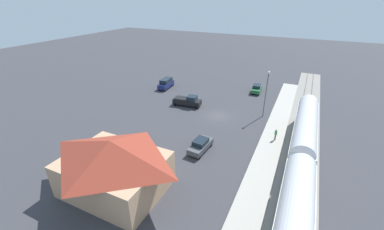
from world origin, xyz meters
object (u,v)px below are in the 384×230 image
object	(u,v)px
station_building	(114,165)
sedan_green	(257,88)
suv_navy	(166,83)
sedan_charcoal	(201,145)
pedestrian_on_platform	(276,134)
light_pole_near_platform	(266,89)
pickup_black	(188,101)

from	to	relation	value
station_building	sedan_green	world-z (taller)	station_building
suv_navy	sedan_charcoal	xyz separation A→B (m)	(-17.43, 19.92, -0.27)
pedestrian_on_platform	light_pole_near_platform	xyz separation A→B (m)	(3.19, -7.64, 3.88)
pickup_black	sedan_charcoal	xyz separation A→B (m)	(-8.41, 12.95, -0.15)
sedan_charcoal	sedan_green	bearing A→B (deg)	-94.57
pedestrian_on_platform	suv_navy	xyz separation A→B (m)	(26.38, -13.08, -0.13)
sedan_green	pickup_black	bearing A→B (deg)	51.56
station_building	pickup_black	distance (m)	23.96
pedestrian_on_platform	sedan_charcoal	distance (m)	11.27
light_pole_near_platform	sedan_charcoal	bearing A→B (deg)	68.33
pickup_black	suv_navy	xyz separation A→B (m)	(9.02, -6.97, 0.12)
suv_navy	sedan_charcoal	world-z (taller)	suv_navy
suv_navy	light_pole_near_platform	bearing A→B (deg)	166.79
pickup_black	sedan_charcoal	size ratio (longest dim) A/B	1.20
sedan_green	sedan_charcoal	size ratio (longest dim) A/B	1.00
pickup_black	sedan_charcoal	bearing A→B (deg)	122.99
sedan_green	sedan_charcoal	world-z (taller)	same
station_building	sedan_charcoal	xyz separation A→B (m)	(-5.45, -10.73, -2.34)
pedestrian_on_platform	sedan_charcoal	world-z (taller)	pedestrian_on_platform
sedan_green	pedestrian_on_platform	bearing A→B (deg)	109.50
station_building	sedan_charcoal	bearing A→B (deg)	-116.93
sedan_green	sedan_charcoal	distance (m)	26.27
station_building	suv_navy	xyz separation A→B (m)	(11.98, -30.65, -2.07)
pedestrian_on_platform	sedan_charcoal	xyz separation A→B (m)	(8.95, 6.84, -0.40)
sedan_green	light_pole_near_platform	world-z (taller)	light_pole_near_platform
suv_navy	sedan_charcoal	size ratio (longest dim) A/B	1.09
station_building	light_pole_near_platform	xyz separation A→B (m)	(-11.20, -25.20, 1.94)
light_pole_near_platform	sedan_green	bearing A→B (deg)	-72.65
pedestrian_on_platform	suv_navy	size ratio (longest dim) A/B	0.34
pickup_black	sedan_green	xyz separation A→B (m)	(-10.50, -13.23, -0.15)
station_building	light_pole_near_platform	size ratio (longest dim) A/B	1.35
light_pole_near_platform	pedestrian_on_platform	bearing A→B (deg)	112.69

